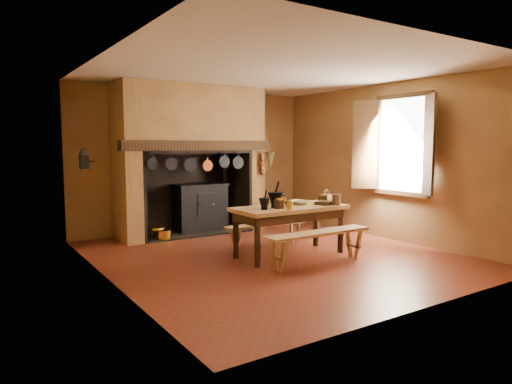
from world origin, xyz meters
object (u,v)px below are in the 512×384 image
(work_table, at_px, (290,214))
(wicker_basket, at_px, (326,198))
(iron_range, at_px, (200,207))
(bench_front, at_px, (318,240))
(coffee_grinder, at_px, (279,203))
(mixing_bowl, at_px, (299,202))

(work_table, height_order, wicker_basket, wicker_basket)
(iron_range, bearing_deg, wicker_basket, -68.45)
(work_table, bearing_deg, bench_front, -90.00)
(wicker_basket, bearing_deg, coffee_grinder, 166.51)
(iron_range, bearing_deg, mixing_bowl, -79.51)
(mixing_bowl, distance_m, wicker_basket, 0.54)
(mixing_bowl, bearing_deg, work_table, -165.29)
(iron_range, height_order, wicker_basket, iron_range)
(bench_front, height_order, mixing_bowl, mixing_bowl)
(iron_range, bearing_deg, bench_front, -85.83)
(iron_range, height_order, mixing_bowl, iron_range)
(bench_front, height_order, coffee_grinder, coffee_grinder)
(work_table, relative_size, coffee_grinder, 8.83)
(iron_range, height_order, coffee_grinder, iron_range)
(work_table, distance_m, wicker_basket, 0.80)
(bench_front, xyz_separation_m, coffee_grinder, (-0.28, 0.57, 0.48))
(iron_range, relative_size, bench_front, 0.93)
(iron_range, bearing_deg, coffee_grinder, -90.96)
(mixing_bowl, bearing_deg, iron_range, 100.49)
(bench_front, distance_m, mixing_bowl, 0.88)
(iron_range, xyz_separation_m, coffee_grinder, (-0.05, -2.70, 0.36))
(coffee_grinder, bearing_deg, work_table, 43.15)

